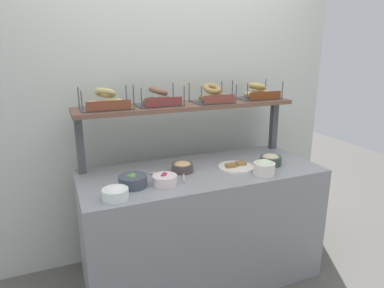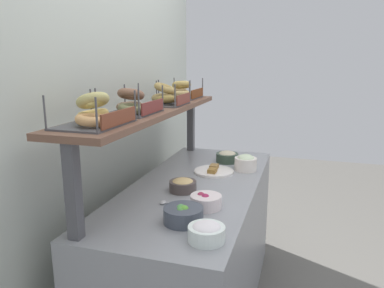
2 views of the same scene
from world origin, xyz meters
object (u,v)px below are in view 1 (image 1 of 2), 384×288
bagel_basket_poppy (158,99)px  bowl_cream_cheese (115,193)px  bagel_basket_everything (212,96)px  bowl_scallion_spread (264,167)px  bowl_hummus (182,167)px  serving_spoon_by_edge (155,175)px  bowl_tuna_salad (271,160)px  bowl_beet_salad (165,180)px  serving_spoon_near_plate (184,175)px  serving_plate_white (236,167)px  bagel_basket_plain (106,102)px  bowl_veggie_mix (133,181)px  bagel_basket_sesame (257,93)px

bagel_basket_poppy → bowl_cream_cheese: bearing=-129.3°
bagel_basket_everything → bowl_scallion_spread: bearing=-72.0°
bowl_hummus → serving_spoon_by_edge: (-0.20, -0.00, -0.03)m
bowl_cream_cheese → bowl_hummus: (0.51, 0.27, -0.00)m
bowl_tuna_salad → bowl_beet_salad: size_ratio=1.02×
bowl_cream_cheese → serving_spoon_by_edge: size_ratio=0.85×
serving_spoon_near_plate → serving_plate_white: bearing=0.3°
serving_plate_white → bagel_basket_poppy: 0.73m
bowl_tuna_salad → bagel_basket_plain: bearing=162.1°
bagel_basket_plain → bagel_basket_poppy: 0.37m
bowl_veggie_mix → bagel_basket_sesame: (1.12, 0.38, 0.44)m
serving_spoon_by_edge → bagel_basket_sesame: size_ratio=0.53×
bowl_cream_cheese → bagel_basket_poppy: bagel_basket_poppy is taller
bowl_beet_salad → bagel_basket_poppy: 0.62m
bagel_basket_plain → serving_spoon_near_plate: bearing=-37.4°
bowl_hummus → bowl_tuna_salad: 0.66m
bowl_cream_cheese → bowl_veggie_mix: (0.13, 0.14, -0.00)m
bagel_basket_sesame → bowl_beet_salad: bearing=-155.0°
bowl_tuna_salad → bagel_basket_everything: bagel_basket_everything is taller
bowl_veggie_mix → serving_spoon_near_plate: bowl_veggie_mix is taller
bowl_cream_cheese → bagel_basket_plain: (0.06, 0.51, 0.44)m
bowl_scallion_spread → bagel_basket_plain: bagel_basket_plain is taller
bagel_basket_poppy → bagel_basket_everything: (0.41, -0.03, 0.00)m
bagel_basket_poppy → bagel_basket_plain: bearing=-178.8°
bagel_basket_plain → bowl_hummus: bearing=-28.1°
bowl_veggie_mix → bagel_basket_everything: (0.70, 0.35, 0.44)m
bowl_cream_cheese → bagel_basket_plain: size_ratio=0.44×
bowl_tuna_salad → bagel_basket_everything: 0.64m
bowl_veggie_mix → bagel_basket_everything: size_ratio=0.61×
bowl_cream_cheese → bowl_veggie_mix: size_ratio=0.84×
bowl_hummus → bagel_basket_poppy: 0.51m
bowl_scallion_spread → serving_spoon_near_plate: bowl_scallion_spread is taller
bowl_hummus → bowl_cream_cheese: bearing=-152.1°
bowl_scallion_spread → bagel_basket_sesame: (0.25, 0.52, 0.42)m
bowl_veggie_mix → serving_spoon_by_edge: bowl_veggie_mix is taller
bowl_scallion_spread → serving_spoon_by_edge: 0.74m
serving_spoon_near_plate → serving_spoon_by_edge: same height
bowl_beet_salad → bagel_basket_plain: bearing=122.2°
serving_plate_white → bagel_basket_sesame: 0.68m
bowl_tuna_salad → serving_spoon_by_edge: 0.85m
bowl_tuna_salad → bowl_beet_salad: bowl_tuna_salad is taller
bagel_basket_plain → bagel_basket_everything: (0.78, -0.02, 0.00)m
bagel_basket_poppy → bagel_basket_sesame: (0.82, 0.00, 0.00)m
serving_spoon_near_plate → bagel_basket_plain: (-0.43, 0.33, 0.47)m
serving_spoon_by_edge → bowl_scallion_spread: bearing=-21.2°
bowl_beet_salad → serving_plate_white: size_ratio=0.61×
bagel_basket_everything → bowl_hummus: bearing=-146.0°
bowl_cream_cheese → bowl_veggie_mix: bowl_veggie_mix is taller
bowl_hummus → bowl_scallion_spread: bearing=-29.0°
bowl_cream_cheese → serving_spoon_near_plate: size_ratio=0.89×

